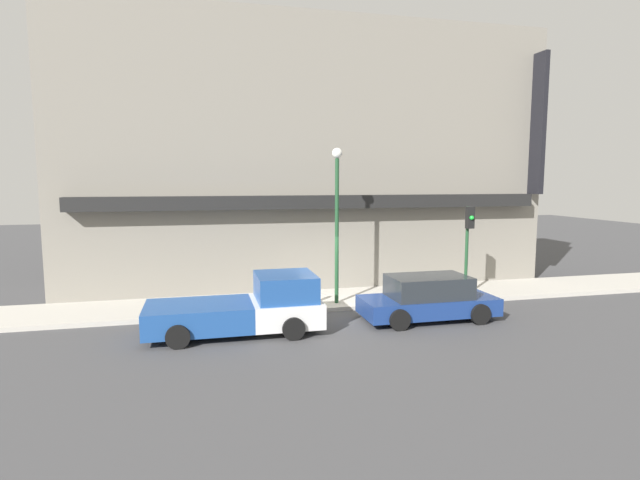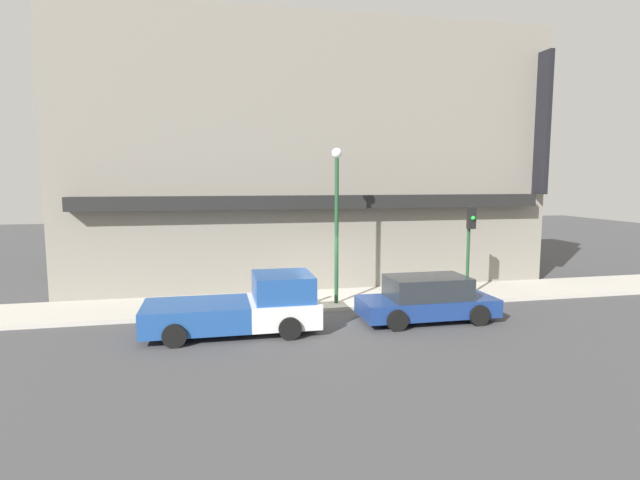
# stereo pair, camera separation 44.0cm
# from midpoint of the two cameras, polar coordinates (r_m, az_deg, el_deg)

# --- Properties ---
(ground_plane) EXTENTS (80.00, 80.00, 0.00)m
(ground_plane) POSITION_cam_midpoint_polar(r_m,az_deg,el_deg) (17.25, 1.36, -8.17)
(ground_plane) COLOR #424244
(sidewalk) EXTENTS (36.00, 2.93, 0.14)m
(sidewalk) POSITION_cam_midpoint_polar(r_m,az_deg,el_deg) (18.61, 0.19, -6.83)
(sidewalk) COLOR #B7B2A8
(sidewalk) RESTS_ON ground
(building) EXTENTS (19.80, 3.80, 10.83)m
(building) POSITION_cam_midpoint_polar(r_m,az_deg,el_deg) (20.98, -1.71, 9.39)
(building) COLOR gray
(building) RESTS_ON ground
(pickup_truck) EXTENTS (5.05, 2.24, 1.70)m
(pickup_truck) POSITION_cam_midpoint_polar(r_m,az_deg,el_deg) (14.97, -9.20, -7.65)
(pickup_truck) COLOR silver
(pickup_truck) RESTS_ON ground
(parked_car) EXTENTS (4.33, 1.97, 1.43)m
(parked_car) POSITION_cam_midpoint_polar(r_m,az_deg,el_deg) (16.44, 11.49, -6.57)
(parked_car) COLOR navy
(parked_car) RESTS_ON ground
(fire_hydrant) EXTENTS (0.18, 0.18, 0.73)m
(fire_hydrant) POSITION_cam_midpoint_polar(r_m,az_deg,el_deg) (17.85, -1.27, -5.99)
(fire_hydrant) COLOR yellow
(fire_hydrant) RESTS_ON sidewalk
(street_lamp) EXTENTS (0.36, 0.36, 5.43)m
(street_lamp) POSITION_cam_midpoint_polar(r_m,az_deg,el_deg) (17.35, 1.22, 3.79)
(street_lamp) COLOR #1E4728
(street_lamp) RESTS_ON sidewalk
(traffic_light) EXTENTS (0.28, 0.42, 3.36)m
(traffic_light) POSITION_cam_midpoint_polar(r_m,az_deg,el_deg) (19.20, 15.97, 0.59)
(traffic_light) COLOR #1E4728
(traffic_light) RESTS_ON sidewalk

